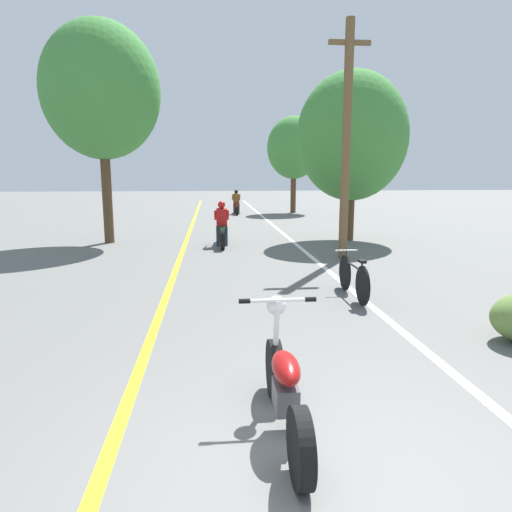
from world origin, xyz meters
name	(u,v)px	position (x,y,z in m)	size (l,w,h in m)	color
ground_plane	(329,497)	(0.00, 0.00, 0.00)	(120.00, 120.00, 0.00)	#60605E
lane_stripe_center	(186,241)	(-1.70, 12.86, 0.00)	(0.14, 48.00, 0.01)	yellow
lane_stripe_edge	(291,240)	(1.97, 12.86, 0.00)	(0.14, 48.00, 0.01)	white
utility_pole	(346,140)	(2.78, 9.24, 3.19)	(1.10, 0.24, 6.20)	brown
roadside_tree_right_near	(352,137)	(3.99, 12.66, 3.55)	(3.77, 3.40, 5.73)	#513A23
roadside_tree_right_far	(294,148)	(4.08, 24.22, 3.79)	(3.15, 2.83, 5.62)	#513A23
roadside_tree_left	(101,91)	(-4.27, 12.88, 4.91)	(3.78, 3.40, 7.11)	#513A23
motorcycle_foreground	(285,386)	(-0.18, 0.91, 0.43)	(0.76, 2.01, 1.11)	black
motorcycle_rider_lead	(222,229)	(-0.48, 11.80, 0.55)	(0.50, 2.20, 1.45)	black
motorcycle_rider_far	(236,205)	(0.63, 23.54, 0.52)	(0.50, 2.03, 1.40)	black
bicycle_parked	(353,278)	(1.82, 5.27, 0.38)	(0.44, 1.80, 0.83)	black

